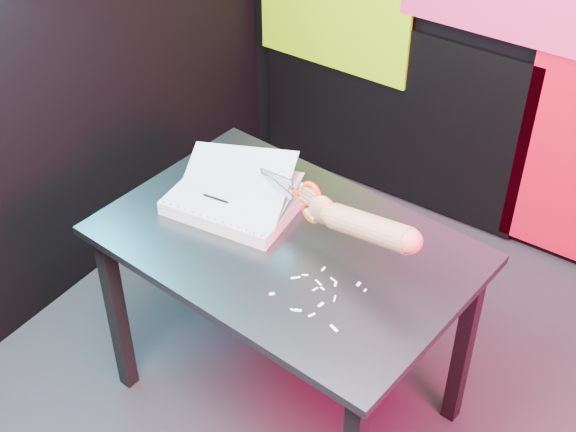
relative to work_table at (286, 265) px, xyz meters
The scene contains 6 objects.
room 0.84m from the work_table, 24.54° to the right, with size 3.01×3.01×2.71m.
work_table is the anchor object (origin of this frame).
printout_stack 0.27m from the work_table, 169.66° to the left, with size 0.44×0.33×0.21m.
scissors 0.26m from the work_table, 45.80° to the left, with size 0.26×0.06×0.15m.
hand_forearm 0.38m from the work_table, ahead, with size 0.43×0.14×0.16m.
paper_clippings 0.27m from the work_table, 34.18° to the right, with size 0.24×0.21×0.00m.
Camera 1 is at (0.63, -1.33, 2.34)m, focal length 50.00 mm.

